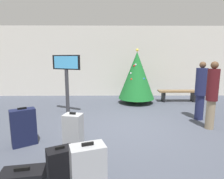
# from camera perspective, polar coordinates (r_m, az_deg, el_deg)

# --- Properties ---
(ground_plane) EXTENTS (16.00, 16.00, 0.00)m
(ground_plane) POSITION_cam_1_polar(r_m,az_deg,el_deg) (5.14, 5.43, -11.40)
(ground_plane) COLOR #424754
(back_wall) EXTENTS (16.00, 0.20, 3.33)m
(back_wall) POSITION_cam_1_polar(r_m,az_deg,el_deg) (9.14, 2.75, 8.51)
(back_wall) COLOR beige
(back_wall) RESTS_ON ground_plane
(holiday_tree) EXTENTS (1.46, 1.46, 2.21)m
(holiday_tree) POSITION_cam_1_polar(r_m,az_deg,el_deg) (7.65, 7.55, 4.31)
(holiday_tree) COLOR #4C3319
(holiday_tree) RESTS_ON ground_plane
(flight_info_kiosk) EXTENTS (0.99, 0.56, 1.94)m
(flight_info_kiosk) POSITION_cam_1_polar(r_m,az_deg,el_deg) (6.32, -13.79, 5.28)
(flight_info_kiosk) COLOR #333338
(flight_info_kiosk) RESTS_ON ground_plane
(waiting_bench) EXTENTS (1.70, 0.44, 0.48)m
(waiting_bench) POSITION_cam_1_polar(r_m,az_deg,el_deg) (8.41, 19.65, -1.03)
(waiting_bench) COLOR brown
(waiting_bench) RESTS_ON ground_plane
(traveller_0) EXTENTS (0.30, 0.30, 1.76)m
(traveller_0) POSITION_cam_1_polar(r_m,az_deg,el_deg) (5.41, 28.30, -1.10)
(traveller_0) COLOR gray
(traveller_0) RESTS_ON ground_plane
(traveller_1) EXTENTS (0.36, 0.36, 1.74)m
(traveller_1) POSITION_cam_1_polar(r_m,az_deg,el_deg) (6.11, 25.54, -0.01)
(traveller_1) COLOR #1E234C
(traveller_1) RESTS_ON ground_plane
(suitcase_0) EXTENTS (0.54, 0.47, 0.83)m
(suitcase_0) POSITION_cam_1_polar(r_m,az_deg,el_deg) (4.43, -25.45, -10.39)
(suitcase_0) COLOR #141938
(suitcase_0) RESTS_ON ground_plane
(suitcase_1) EXTENTS (0.39, 0.33, 0.83)m
(suitcase_1) POSITION_cam_1_polar(r_m,az_deg,el_deg) (3.75, -11.73, -13.25)
(suitcase_1) COLOR #9EA0A5
(suitcase_1) RESTS_ON ground_plane
(suitcase_2) EXTENTS (0.49, 0.38, 0.81)m
(suitcase_2) POSITION_cam_1_polar(r_m,az_deg,el_deg) (2.61, -7.27, -24.28)
(suitcase_2) COLOR #9EA0A5
(suitcase_2) RESTS_ON ground_plane
(suitcase_3) EXTENTS (0.46, 0.41, 0.56)m
(suitcase_3) POSITION_cam_1_polar(r_m,az_deg,el_deg) (3.10, -15.45, -21.39)
(suitcase_3) COLOR black
(suitcase_3) RESTS_ON ground_plane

